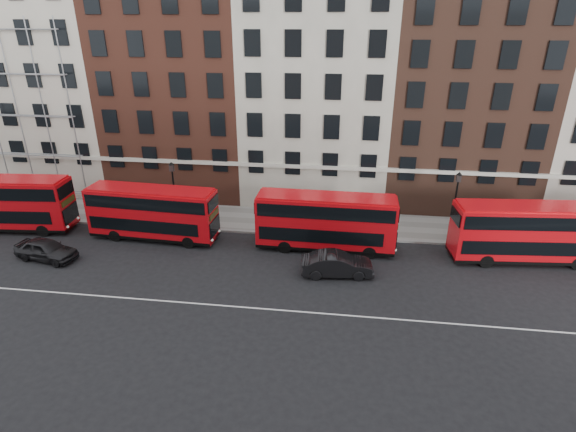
# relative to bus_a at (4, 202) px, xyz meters

# --- Properties ---
(ground) EXTENTS (120.00, 120.00, 0.00)m
(ground) POSITION_rel_bus_a_xyz_m (23.95, -6.10, -2.37)
(ground) COLOR black
(ground) RESTS_ON ground
(pavement) EXTENTS (80.00, 5.00, 0.15)m
(pavement) POSITION_rel_bus_a_xyz_m (23.95, 4.40, -2.29)
(pavement) COLOR gray
(pavement) RESTS_ON ground
(kerb) EXTENTS (80.00, 0.30, 0.16)m
(kerb) POSITION_rel_bus_a_xyz_m (23.95, 1.90, -2.29)
(kerb) COLOR gray
(kerb) RESTS_ON ground
(road_centre_line) EXTENTS (70.00, 0.12, 0.01)m
(road_centre_line) POSITION_rel_bus_a_xyz_m (23.95, -8.10, -2.36)
(road_centre_line) COLOR white
(road_centre_line) RESTS_ON ground
(building_terrace) EXTENTS (64.00, 11.95, 22.00)m
(building_terrace) POSITION_rel_bus_a_xyz_m (23.65, 11.78, 7.87)
(building_terrace) COLOR beige
(building_terrace) RESTS_ON ground
(bus_a) EXTENTS (10.67, 3.37, 4.41)m
(bus_a) POSITION_rel_bus_a_xyz_m (0.00, 0.00, 0.00)
(bus_a) COLOR red
(bus_a) RESTS_ON ground
(bus_b) EXTENTS (10.02, 2.97, 4.16)m
(bus_b) POSITION_rel_bus_a_xyz_m (12.35, 0.00, -0.14)
(bus_b) COLOR red
(bus_b) RESTS_ON ground
(bus_c) EXTENTS (10.15, 2.62, 4.24)m
(bus_c) POSITION_rel_bus_a_xyz_m (25.58, 0.00, -0.09)
(bus_c) COLOR red
(bus_c) RESTS_ON ground
(bus_d) EXTENTS (10.32, 3.31, 4.27)m
(bus_d) POSITION_rel_bus_a_xyz_m (39.56, -0.00, -0.08)
(bus_d) COLOR red
(bus_d) RESTS_ON ground
(car_rear) EXTENTS (4.77, 2.57, 1.54)m
(car_rear) POSITION_rel_bus_a_xyz_m (6.04, -4.18, -1.59)
(car_rear) COLOR black
(car_rear) RESTS_ON ground
(car_front) EXTENTS (4.94, 2.19, 1.58)m
(car_front) POSITION_rel_bus_a_xyz_m (26.62, -3.63, -1.58)
(car_front) COLOR black
(car_front) RESTS_ON ground
(lamp_post_left) EXTENTS (0.44, 0.44, 5.33)m
(lamp_post_left) POSITION_rel_bus_a_xyz_m (13.22, 2.59, 0.71)
(lamp_post_left) COLOR black
(lamp_post_left) RESTS_ON pavement
(lamp_post_right) EXTENTS (0.44, 0.44, 5.33)m
(lamp_post_right) POSITION_rel_bus_a_xyz_m (35.20, 2.97, 0.71)
(lamp_post_right) COLOR black
(lamp_post_right) RESTS_ON pavement
(iron_railings) EXTENTS (6.60, 0.06, 1.00)m
(iron_railings) POSITION_rel_bus_a_xyz_m (23.95, 6.60, -1.72)
(iron_railings) COLOR black
(iron_railings) RESTS_ON pavement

